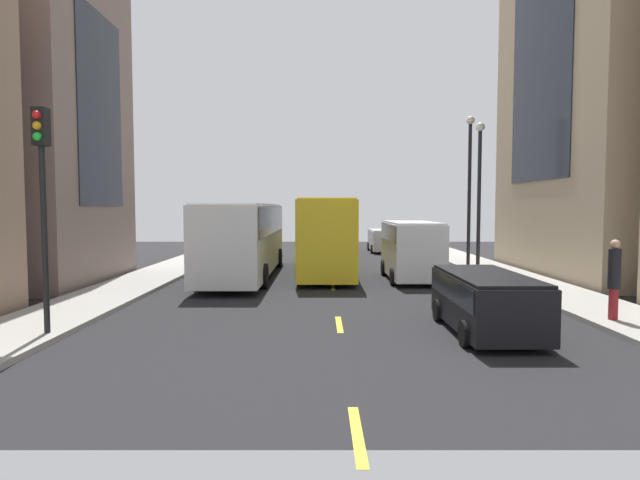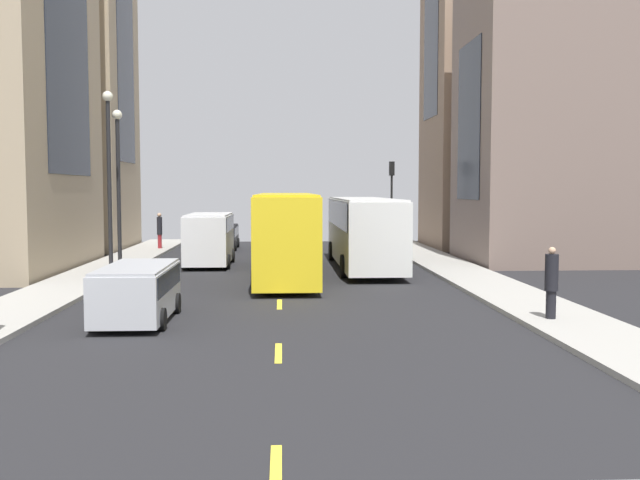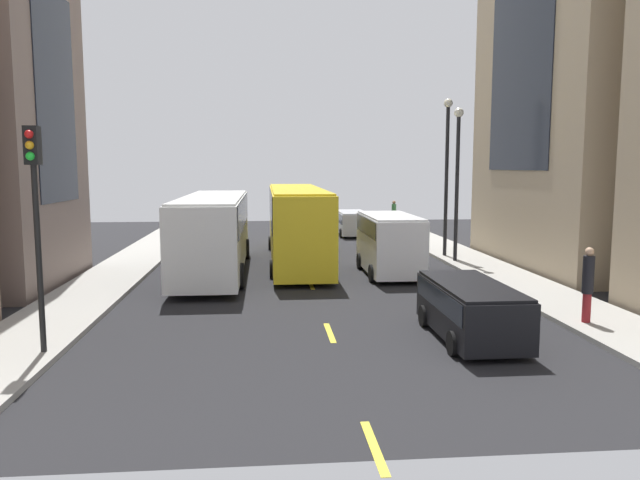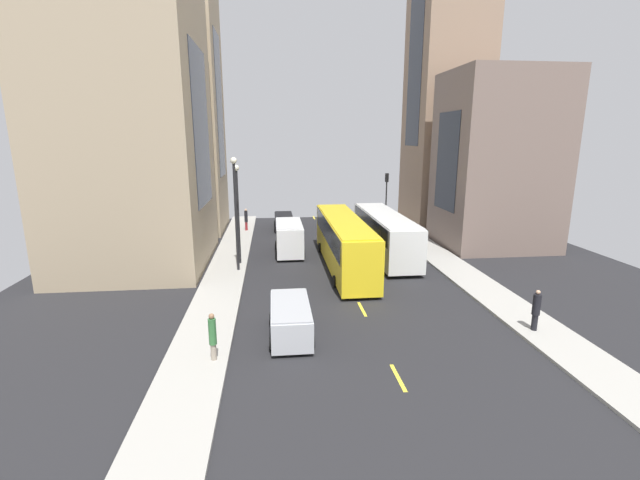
# 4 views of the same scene
# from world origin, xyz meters

# --- Properties ---
(ground_plane) EXTENTS (42.93, 42.93, 0.00)m
(ground_plane) POSITION_xyz_m (0.00, 0.00, 0.00)
(ground_plane) COLOR black
(sidewalk_west) EXTENTS (2.70, 44.00, 0.15)m
(sidewalk_west) POSITION_xyz_m (-8.12, 0.00, 0.07)
(sidewalk_west) COLOR #9E9B93
(sidewalk_west) RESTS_ON ground
(sidewalk_east) EXTENTS (2.70, 44.00, 0.15)m
(sidewalk_east) POSITION_xyz_m (8.12, 0.00, 0.07)
(sidewalk_east) COLOR #9E9B93
(sidewalk_east) RESTS_ON ground
(lane_stripe_0) EXTENTS (0.16, 2.00, 0.01)m
(lane_stripe_0) POSITION_xyz_m (0.00, -21.00, 0.01)
(lane_stripe_0) COLOR yellow
(lane_stripe_0) RESTS_ON ground
(lane_stripe_1) EXTENTS (0.16, 2.00, 0.01)m
(lane_stripe_1) POSITION_xyz_m (0.00, -14.00, 0.01)
(lane_stripe_1) COLOR yellow
(lane_stripe_1) RESTS_ON ground
(lane_stripe_2) EXTENTS (0.16, 2.00, 0.01)m
(lane_stripe_2) POSITION_xyz_m (0.00, -7.00, 0.01)
(lane_stripe_2) COLOR yellow
(lane_stripe_2) RESTS_ON ground
(lane_stripe_3) EXTENTS (0.16, 2.00, 0.01)m
(lane_stripe_3) POSITION_xyz_m (0.00, 0.00, 0.01)
(lane_stripe_3) COLOR yellow
(lane_stripe_3) RESTS_ON ground
(lane_stripe_4) EXTENTS (0.16, 2.00, 0.01)m
(lane_stripe_4) POSITION_xyz_m (0.00, 7.00, 0.01)
(lane_stripe_4) COLOR yellow
(lane_stripe_4) RESTS_ON ground
(lane_stripe_5) EXTENTS (0.16, 2.00, 0.01)m
(lane_stripe_5) POSITION_xyz_m (0.00, 14.00, 0.01)
(lane_stripe_5) COLOR yellow
(lane_stripe_5) RESTS_ON ground
(lane_stripe_6) EXTENTS (0.16, 2.00, 0.01)m
(lane_stripe_6) POSITION_xyz_m (0.00, 21.00, 0.01)
(lane_stripe_6) COLOR yellow
(lane_stripe_6) RESTS_ON ground
(building_west_1) EXTENTS (8.86, 7.81, 14.50)m
(building_west_1) POSITION_xyz_m (-14.05, -6.05, 7.25)
(building_west_1) COLOR #7A665B
(building_west_1) RESTS_ON ground
(building_east_0) EXTENTS (8.19, 8.34, 24.34)m
(building_east_0) POSITION_xyz_m (13.72, -15.60, 12.17)
(building_east_0) COLOR tan
(building_east_0) RESTS_ON ground
(city_bus_white) EXTENTS (2.81, 12.26, 3.35)m
(city_bus_white) POSITION_xyz_m (-3.99, -3.80, 2.01)
(city_bus_white) COLOR silver
(city_bus_white) RESTS_ON ground
(streetcar_yellow) EXTENTS (2.70, 13.83, 3.59)m
(streetcar_yellow) POSITION_xyz_m (-0.26, -1.05, 2.12)
(streetcar_yellow) COLOR yellow
(streetcar_yellow) RESTS_ON ground
(delivery_van_white) EXTENTS (2.25, 5.19, 2.58)m
(delivery_van_white) POSITION_xyz_m (3.50, -5.10, 1.51)
(delivery_van_white) COLOR white
(delivery_van_white) RESTS_ON ground
(car_black_0) EXTENTS (1.98, 4.47, 1.52)m
(car_black_0) POSITION_xyz_m (3.69, -14.94, 0.90)
(car_black_0) COLOR black
(car_black_0) RESTS_ON ground
(car_silver_1) EXTENTS (2.01, 4.38, 1.62)m
(car_silver_1) POSITION_xyz_m (4.04, 9.85, 0.96)
(car_silver_1) COLOR #B7BABF
(car_silver_1) RESTS_ON ground
(pedestrian_crossing_mid) EXTENTS (0.32, 0.32, 2.18)m
(pedestrian_crossing_mid) POSITION_xyz_m (7.45, -14.05, 1.33)
(pedestrian_crossing_mid) COLOR maroon
(pedestrian_crossing_mid) RESTS_ON ground
(pedestrian_waiting_curb) EXTENTS (0.37, 0.37, 2.03)m
(pedestrian_waiting_curb) POSITION_xyz_m (-7.65, 10.77, 1.22)
(pedestrian_waiting_curb) COLOR black
(pedestrian_waiting_curb) RESTS_ON ground
(traffic_light_near_corner) EXTENTS (0.32, 0.44, 5.41)m
(traffic_light_near_corner) POSITION_xyz_m (-7.16, -15.58, 3.94)
(traffic_light_near_corner) COLOR black
(traffic_light_near_corner) RESTS_ON ground
(streetlamp_near) EXTENTS (0.44, 0.44, 7.18)m
(streetlamp_near) POSITION_xyz_m (7.26, -2.37, 4.54)
(streetlamp_near) COLOR black
(streetlamp_near) RESTS_ON ground
(streetlamp_far) EXTENTS (0.44, 0.44, 7.78)m
(streetlamp_far) POSITION_xyz_m (7.26, -0.67, 4.86)
(streetlamp_far) COLOR black
(streetlamp_far) RESTS_ON ground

